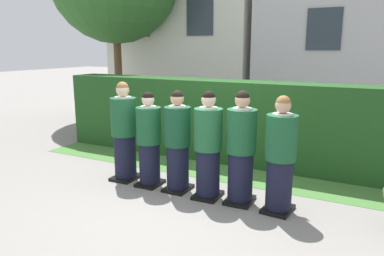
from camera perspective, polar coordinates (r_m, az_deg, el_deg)
The scene contains 10 objects.
ground_plane at distance 5.90m, azimuth 0.00°, elevation -10.01°, with size 60.00×60.00×0.00m, color gray.
student_front_row_0 at distance 6.38m, azimuth -10.45°, elevation -0.87°, with size 0.44×0.49×1.70m.
student_front_row_1 at distance 6.05m, azimuth -6.67°, elevation -2.12°, with size 0.41×0.45×1.56m.
student_front_row_2 at distance 5.78m, azimuth -2.25°, elevation -2.46°, with size 0.42×0.46×1.61m.
student_front_row_3 at distance 5.51m, azimuth 2.52°, elevation -3.09°, with size 0.43×0.48×1.64m.
student_front_row_4 at distance 5.36m, azimuth 7.61°, elevation -3.49°, with size 0.43×0.49×1.66m.
student_front_row_5 at distance 5.16m, azimuth 13.55°, elevation -4.51°, with size 0.42×0.53×1.63m.
hedge at distance 7.33m, azimuth 6.83°, elevation 0.96°, with size 7.89×0.70×1.62m.
school_building_annex at distance 14.07m, azimuth 0.36°, elevation 17.07°, with size 5.48×3.98×6.66m.
lawn_strip at distance 6.82m, azimuth 4.26°, elevation -6.86°, with size 7.89×0.90×0.01m, color #477A38.
Camera 1 is at (2.51, -4.84, 2.24)m, focal length 34.39 mm.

